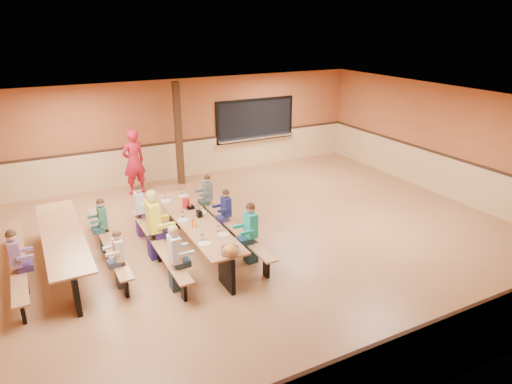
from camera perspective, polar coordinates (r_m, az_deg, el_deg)
ground at (r=10.23m, az=-0.20°, el=-6.09°), size 12.00×12.00×0.00m
room_envelope at (r=9.94m, az=-0.20°, el=-2.53°), size 12.04×10.04×3.02m
kitchen_pass_through at (r=15.05m, az=-0.09°, el=8.79°), size 2.78×0.28×1.38m
structural_post at (r=13.49m, az=-9.66°, el=7.12°), size 0.18×0.18×3.00m
cafeteria_table_main at (r=9.61m, az=-7.51°, el=-4.65°), size 1.91×3.70×0.74m
cafeteria_table_second at (r=9.72m, az=-22.91°, el=-5.94°), size 1.91×3.70×0.74m
seated_child_white_left at (r=8.35m, az=-10.07°, el=-8.17°), size 0.39×0.32×1.25m
seated_adult_yellow at (r=9.47m, az=-12.64°, el=-4.06°), size 0.49×0.40×1.45m
seated_child_grey_left at (r=10.57m, az=-14.30°, el=-2.25°), size 0.37×0.30×1.21m
seated_child_teal_right at (r=9.11m, az=-0.67°, el=-5.19°), size 0.40×0.33×1.27m
seated_child_navy_right at (r=10.12m, az=-3.74°, el=-2.84°), size 0.34×0.28×1.15m
seated_child_char_right at (r=11.04m, az=-6.02°, el=-0.82°), size 0.34×0.28×1.16m
seated_child_purple_sec at (r=9.14m, az=-27.74°, el=-7.85°), size 0.38×0.31×1.23m
seated_child_green_sec at (r=10.10m, az=-18.55°, el=-3.96°), size 0.35×0.28×1.17m
seated_child_tan_sec at (r=8.70m, az=-16.69°, el=-8.06°), size 0.32×0.26×1.11m
standing_woman at (r=13.11m, az=-15.04°, el=3.68°), size 0.77×0.60×1.84m
punch_pitcher at (r=10.11m, az=-8.76°, el=-1.38°), size 0.16×0.16×0.22m
chip_bowl at (r=8.12m, az=-3.28°, el=-7.24°), size 0.32×0.32×0.15m
napkin_dispenser at (r=9.64m, az=-7.11°, el=-2.73°), size 0.10×0.14×0.13m
condiment_mustard at (r=9.14m, az=-7.73°, el=-3.97°), size 0.06×0.06×0.17m
condiment_ketchup at (r=9.16m, az=-7.84°, el=-3.94°), size 0.06×0.06×0.17m
table_paddle at (r=10.05m, az=-8.27°, el=-1.33°), size 0.16×0.16×0.56m
place_settings at (r=9.50m, az=-7.58°, el=-3.18°), size 0.65×3.30×0.11m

